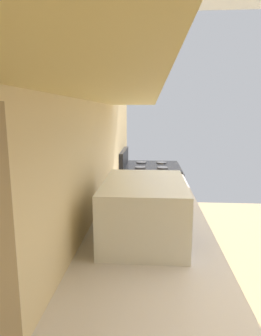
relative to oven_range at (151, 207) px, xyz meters
The scene contains 7 objects.
wall_back 1.63m from the oven_range, 165.00° to the left, with size 3.90×0.12×2.57m, color beige.
counter_run 1.79m from the oven_range, behind, with size 2.92×0.61×0.89m.
upper_cabinets 2.28m from the oven_range, behind, with size 2.12×0.32×0.71m.
oven_range is the anchor object (origin of this frame).
microwave 1.82m from the oven_range, behind, with size 0.52×0.37×0.26m.
bowl 0.80m from the oven_range, behind, with size 0.16×0.16×0.06m.
kettle 1.36m from the oven_range, behind, with size 0.21×0.16×0.18m.
Camera 1 is at (-1.64, 1.40, 1.45)m, focal length 31.33 mm.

